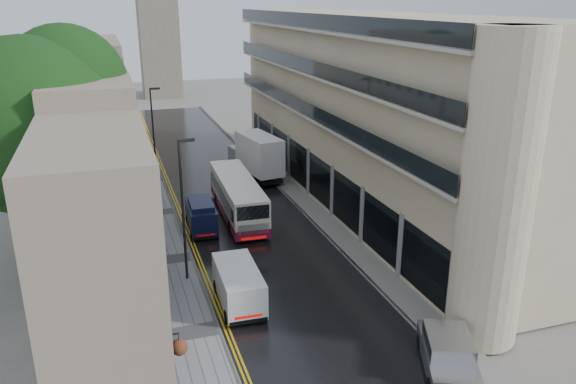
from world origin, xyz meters
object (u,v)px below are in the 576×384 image
tree_near (36,156)px  white_lorry (253,162)px  silver_hatchback (432,375)px  tree_far (58,122)px  white_van (227,304)px  pedestrian (159,239)px  lamp_post_far (153,133)px  cream_bus (230,213)px  lamp_post_near (183,212)px  navy_van (192,223)px

tree_near → white_lorry: tree_near is taller
silver_hatchback → tree_far: bearing=139.7°
white_van → pedestrian: size_ratio=2.49×
white_lorry → lamp_post_far: (-7.70, 4.69, 2.01)m
cream_bus → lamp_post_near: bearing=-120.8°
tree_near → lamp_post_far: (7.58, 16.66, -2.92)m
lamp_post_far → navy_van: bearing=-85.9°
cream_bus → lamp_post_far: size_ratio=1.33×
tree_far → silver_hatchback: tree_far is taller
cream_bus → tree_far: bearing=137.5°
navy_van → lamp_post_far: bearing=96.1°
tree_near → white_van: bearing=-45.6°
tree_near → navy_van: size_ratio=3.16×
white_lorry → pedestrian: white_lorry is taller
tree_near → cream_bus: (11.12, 2.35, -5.50)m
silver_hatchback → pedestrian: size_ratio=2.43×
silver_hatchback → lamp_post_near: lamp_post_near is taller
tree_near → cream_bus: tree_near is taller
cream_bus → tree_near: bearing=-166.0°
silver_hatchback → white_van: size_ratio=0.98×
tree_near → white_lorry: (15.27, 11.97, -4.93)m
tree_near → pedestrian: (6.19, 0.28, -5.89)m
white_lorry → lamp_post_far: 9.24m
white_van → navy_van: navy_van is taller
white_lorry → silver_hatchback: 28.31m
white_lorry → pedestrian: 14.84m
cream_bus → white_van: bearing=-101.3°
tree_near → cream_bus: size_ratio=1.33×
white_van → pedestrian: (-2.32, 8.97, -0.02)m
silver_hatchback → lamp_post_far: lamp_post_far is taller
white_van → navy_van: bearing=91.9°
tree_near → white_van: 13.50m
silver_hatchback → white_van: bearing=154.0°
cream_bus → lamp_post_far: bearing=106.0°
white_van → tree_far: bearing=112.4°
tree_near → silver_hatchback: bearing=-47.0°
tree_near → lamp_post_near: (7.29, -3.59, -2.81)m
white_lorry → lamp_post_near: size_ratio=0.95×
white_lorry → silver_hatchback: white_lorry is taller
tree_far → pedestrian: size_ratio=6.68×
tree_far → tree_near: bearing=-91.3°
pedestrian → lamp_post_far: lamp_post_far is taller
white_van → pedestrian: white_van is taller
white_lorry → cream_bus: bearing=-122.6°
white_van → lamp_post_near: size_ratio=0.58×
tree_near → lamp_post_far: tree_near is taller
silver_hatchback → pedestrian: bearing=141.2°
white_lorry → lamp_post_near: (-7.99, -15.56, 2.12)m
navy_van → lamp_post_far: 14.93m
cream_bus → silver_hatchback: bearing=-75.7°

